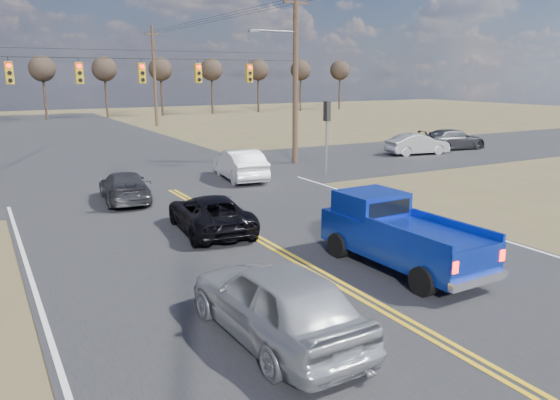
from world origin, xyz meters
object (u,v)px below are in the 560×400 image
black_suv (210,213)px  dgrey_car_queue (124,187)px  cross_car_east_near (417,144)px  pickup_truck (398,235)px  cross_car_east_far (453,139)px  silver_suv (276,301)px  white_car_queue (240,164)px

black_suv → dgrey_car_queue: size_ratio=1.04×
dgrey_car_queue → cross_car_east_near: size_ratio=1.03×
black_suv → cross_car_east_near: size_ratio=1.08×
pickup_truck → cross_car_east_near: (15.83, 16.13, -0.24)m
black_suv → cross_car_east_far: bearing=-148.6°
silver_suv → cross_car_east_far: bearing=-144.7°
silver_suv → white_car_queue: silver_suv is taller
silver_suv → dgrey_car_queue: size_ratio=1.10×
black_suv → cross_car_east_near: 21.62m
silver_suv → black_suv: (1.79, 7.90, -0.19)m
pickup_truck → dgrey_car_queue: 12.66m
silver_suv → white_car_queue: size_ratio=1.03×
white_car_queue → cross_car_east_far: bearing=-162.6°
pickup_truck → white_car_queue: (1.75, 13.91, -0.16)m
pickup_truck → dgrey_car_queue: bearing=109.3°
white_car_queue → cross_car_east_near: white_car_queue is taller
dgrey_car_queue → cross_car_east_far: cross_car_east_far is taller
silver_suv → cross_car_east_far: (24.79, 18.88, -0.09)m
silver_suv → cross_car_east_near: 27.64m
silver_suv → dgrey_car_queue: bearing=-93.6°
black_suv → cross_car_east_far: 25.49m
black_suv → cross_car_east_far: cross_car_east_far is taller
black_suv → pickup_truck: bearing=124.5°
white_car_queue → cross_car_east_far: (18.07, 2.90, -0.05)m
pickup_truck → cross_car_east_far: 25.99m
dgrey_car_queue → cross_car_east_near: 20.88m
cross_car_east_far → silver_suv: bearing=131.4°
cross_car_east_near → pickup_truck: bearing=145.0°
silver_suv → white_car_queue: 17.34m
dgrey_car_queue → pickup_truck: bearing=117.5°
pickup_truck → white_car_queue: 14.02m
cross_car_east_far → dgrey_car_queue: bearing=105.7°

